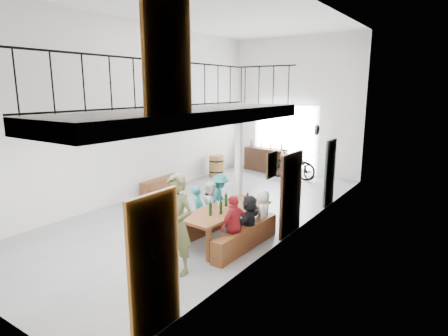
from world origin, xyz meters
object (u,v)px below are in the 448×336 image
Objects in this scene: side_bench at (161,185)px; oak_barrel at (216,166)px; host_standing at (177,224)px; bench_inner at (200,225)px; tasting_table at (225,212)px; serving_counter at (265,160)px; bicycle_near at (299,165)px.

oak_barrel is (0.23, 2.92, 0.20)m from side_bench.
host_standing reaches higher than side_bench.
tasting_table is at bearing 3.65° from bench_inner.
oak_barrel is at bearing 126.46° from bench_inner.
tasting_table is 4.77m from side_bench.
serving_counter is (1.11, 2.05, 0.05)m from oak_barrel.
tasting_table is at bearing -28.70° from side_bench.
serving_counter is (1.35, 4.97, 0.25)m from side_bench.
tasting_table is at bearing -145.06° from bicycle_near.
serving_counter is at bearing 61.47° from oak_barrel.
oak_barrel is 0.45× the size of host_standing.
serving_counter is (-2.09, 7.24, 0.26)m from bench_inner.
serving_counter is 9.46m from host_standing.
side_bench is 0.93× the size of bicycle_near.
bench_inner is at bearing -175.69° from tasting_table.
bench_inner is 1.06× the size of host_standing.
tasting_table is 7.78m from serving_counter.
side_bench is at bearing 172.97° from bicycle_near.
tasting_table is at bearing -52.89° from oak_barrel.
bicycle_near reaches higher than bench_inner.
serving_counter reaches higher than tasting_table.
bench_inner is at bearing -33.40° from side_bench.
bicycle_near is at bearing 97.18° from host_standing.
host_standing is (0.08, -1.74, 0.26)m from tasting_table.
host_standing is (2.91, -8.99, 0.48)m from serving_counter.
oak_barrel is 0.47× the size of serving_counter.
side_bench is at bearing -94.54° from oak_barrel.
side_bench is 0.91× the size of serving_counter.
serving_counter is (-2.82, 7.25, -0.21)m from tasting_table.
oak_barrel is 0.48× the size of bicycle_near.
host_standing is (0.81, -1.75, 0.74)m from bench_inner.
side_bench is at bearing 151.34° from bench_inner.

